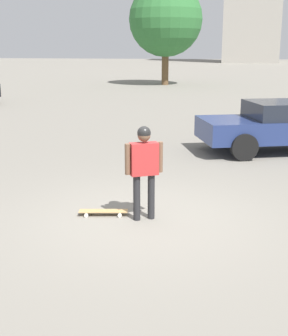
{
  "coord_description": "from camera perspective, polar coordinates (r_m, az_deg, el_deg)",
  "views": [
    {
      "loc": [
        7.33,
        1.35,
        2.82
      ],
      "look_at": [
        0.0,
        0.0,
        0.89
      ],
      "focal_mm": 50.0,
      "sensor_mm": 36.0,
      "label": 1
    }
  ],
  "objects": [
    {
      "name": "tree_distant",
      "position": [
        36.59,
        2.66,
        17.63
      ],
      "size": [
        5.48,
        5.48,
        7.57
      ],
      "color": "brown",
      "rests_on": "ground_plane"
    },
    {
      "name": "person",
      "position": [
        7.67,
        0.0,
        0.71
      ],
      "size": [
        0.39,
        0.59,
        1.59
      ],
      "rotation": [
        0.0,
        0.0,
        2.04
      ],
      "color": "#262628",
      "rests_on": "ground_plane"
    },
    {
      "name": "ground_plane",
      "position": [
        7.97,
        0.0,
        -6.23
      ],
      "size": [
        220.0,
        220.0,
        0.0
      ],
      "primitive_type": "plane",
      "color": "gray"
    },
    {
      "name": "skateboard",
      "position": [
        8.15,
        -4.97,
        -5.31
      ],
      "size": [
        0.36,
        0.86,
        0.08
      ],
      "rotation": [
        0.0,
        0.0,
        -1.39
      ],
      "color": "tan",
      "rests_on": "ground_plane"
    },
    {
      "name": "car_parked_near",
      "position": [
        13.5,
        16.47,
        5.06
      ],
      "size": [
        3.18,
        4.8,
        1.39
      ],
      "rotation": [
        0.0,
        0.0,
        -1.24
      ],
      "color": "navy",
      "rests_on": "ground_plane"
    }
  ]
}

